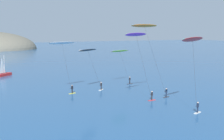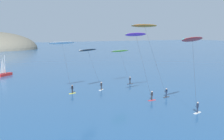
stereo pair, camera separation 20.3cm
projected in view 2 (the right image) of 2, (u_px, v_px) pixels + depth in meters
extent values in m
cube|color=#B22323|center=(5.00, 75.00, 77.42)|extent=(4.46, 4.31, 0.70)
cone|color=#B22323|center=(10.00, 73.00, 79.67)|extent=(2.03, 1.96, 0.67)
cylinder|color=#B2B2B7|center=(5.00, 64.00, 77.31)|extent=(0.12, 0.12, 5.00)
pyramid|color=white|center=(3.00, 65.00, 76.49)|extent=(1.37, 1.29, 4.25)
cylinder|color=#A5A5AD|center=(3.00, 73.00, 76.78)|extent=(1.37, 1.29, 0.08)
cube|color=silver|center=(101.00, 90.00, 58.71)|extent=(1.42, 1.25, 0.08)
cylinder|color=black|center=(101.00, 88.00, 58.65)|extent=(0.22, 0.22, 0.80)
cube|color=black|center=(101.00, 84.00, 58.55)|extent=(0.39, 0.33, 0.60)
sphere|color=beige|center=(101.00, 82.00, 58.49)|extent=(0.22, 0.22, 0.22)
cylinder|color=black|center=(100.00, 85.00, 58.29)|extent=(0.28, 0.51, 0.04)
ellipsoid|color=black|center=(88.00, 50.00, 54.21)|extent=(5.10, 3.41, 0.62)
cylinder|color=white|center=(88.00, 50.00, 54.20)|extent=(4.35, 2.22, 0.16)
cylinder|color=#333338|center=(94.00, 69.00, 56.25)|extent=(3.46, 1.70, 7.43)
cube|color=#2D2D33|center=(166.00, 97.00, 52.17)|extent=(1.55, 0.76, 0.08)
cylinder|color=#192338|center=(166.00, 95.00, 52.11)|extent=(0.22, 0.22, 0.80)
cube|color=#192338|center=(166.00, 91.00, 52.01)|extent=(0.35, 0.22, 0.60)
sphere|color=beige|center=(166.00, 89.00, 51.95)|extent=(0.22, 0.22, 0.22)
cylinder|color=black|center=(165.00, 92.00, 51.85)|extent=(0.07, 0.55, 0.04)
ellipsoid|color=orange|center=(144.00, 26.00, 47.61)|extent=(5.52, 1.54, 0.65)
cylinder|color=#0F7FE5|center=(144.00, 25.00, 47.60)|extent=(5.18, 0.46, 0.16)
cylinder|color=#333338|center=(155.00, 61.00, 49.73)|extent=(5.05, 0.31, 11.97)
cube|color=yellow|center=(72.00, 93.00, 55.41)|extent=(1.55, 0.87, 0.08)
cylinder|color=black|center=(72.00, 91.00, 55.35)|extent=(0.22, 0.22, 0.80)
cube|color=black|center=(72.00, 88.00, 55.25)|extent=(0.39, 0.30, 0.60)
sphere|color=#9E7051|center=(72.00, 86.00, 55.20)|extent=(0.22, 0.22, 0.22)
cylinder|color=black|center=(71.00, 88.00, 55.02)|extent=(0.21, 0.53, 0.04)
ellipsoid|color=white|center=(62.00, 43.00, 52.49)|extent=(6.04, 3.17, 0.70)
cylinder|color=black|center=(62.00, 43.00, 52.48)|extent=(5.37, 1.90, 0.16)
cylinder|color=#333338|center=(67.00, 66.00, 53.76)|extent=(1.77, 0.60, 8.87)
cube|color=silver|center=(197.00, 113.00, 42.11)|extent=(1.55, 0.79, 0.08)
cylinder|color=#192338|center=(197.00, 110.00, 42.05)|extent=(0.22, 0.22, 0.80)
cube|color=#192338|center=(198.00, 105.00, 41.95)|extent=(0.38, 0.29, 0.60)
sphere|color=beige|center=(198.00, 103.00, 41.89)|extent=(0.22, 0.22, 0.22)
cylinder|color=black|center=(196.00, 107.00, 41.73)|extent=(0.19, 0.54, 0.04)
ellipsoid|color=red|center=(192.00, 39.00, 39.06)|extent=(5.33, 2.78, 0.86)
cylinder|color=#23D6DB|center=(192.00, 39.00, 39.06)|extent=(4.74, 1.50, 0.16)
cylinder|color=#333338|center=(194.00, 74.00, 40.40)|extent=(1.84, 0.55, 9.91)
cube|color=#2D2D33|center=(130.00, 84.00, 65.44)|extent=(1.54, 0.58, 0.08)
cylinder|color=black|center=(130.00, 82.00, 65.38)|extent=(0.22, 0.22, 0.80)
cube|color=black|center=(130.00, 79.00, 65.28)|extent=(0.38, 0.28, 0.60)
sphere|color=beige|center=(130.00, 77.00, 65.22)|extent=(0.22, 0.22, 0.22)
cylinder|color=black|center=(129.00, 80.00, 65.06)|extent=(0.18, 0.54, 0.04)
ellipsoid|color=#8CD12D|center=(120.00, 51.00, 62.07)|extent=(5.49, 2.52, 0.62)
cylinder|color=#722DD1|center=(120.00, 51.00, 62.07)|extent=(4.98, 1.49, 0.16)
cylinder|color=#333338|center=(125.00, 66.00, 63.57)|extent=(2.96, 0.82, 6.70)
cube|color=red|center=(152.00, 100.00, 49.80)|extent=(1.53, 0.51, 0.08)
cylinder|color=black|center=(152.00, 98.00, 49.74)|extent=(0.22, 0.22, 0.80)
cube|color=black|center=(152.00, 94.00, 49.65)|extent=(0.38, 0.28, 0.60)
sphere|color=beige|center=(152.00, 92.00, 49.59)|extent=(0.22, 0.22, 0.22)
cylinder|color=black|center=(151.00, 95.00, 49.43)|extent=(0.19, 0.54, 0.04)
ellipsoid|color=purple|center=(136.00, 34.00, 45.17)|extent=(5.09, 2.41, 0.73)
cylinder|color=#7ACC42|center=(136.00, 34.00, 45.16)|extent=(4.59, 1.43, 0.16)
cylinder|color=#333338|center=(144.00, 66.00, 47.30)|extent=(3.98, 1.14, 10.52)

